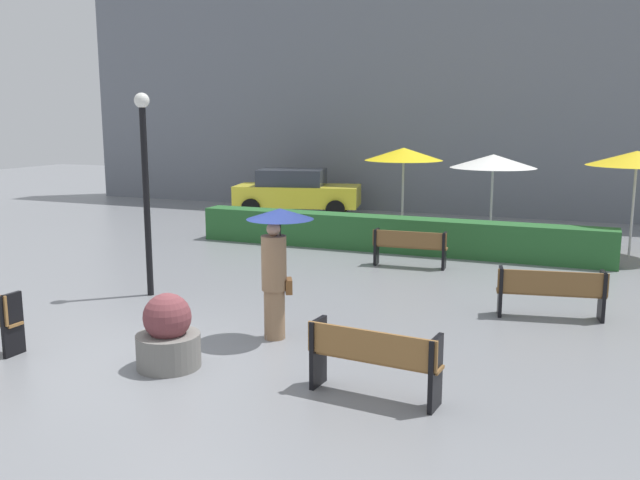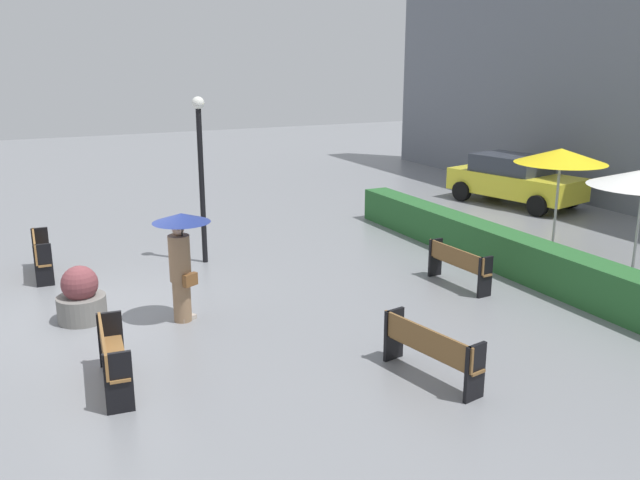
% 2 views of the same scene
% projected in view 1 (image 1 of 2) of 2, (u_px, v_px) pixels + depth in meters
% --- Properties ---
extents(ground_plane, '(60.00, 60.00, 0.00)m').
position_uv_depth(ground_plane, '(180.00, 355.00, 9.60)').
color(ground_plane, gray).
extents(bench_near_right, '(1.67, 0.52, 0.87)m').
position_uv_depth(bench_near_right, '(373.00, 357.00, 8.05)').
color(bench_near_right, olive).
rests_on(bench_near_right, ground).
extents(bench_back_row, '(1.68, 0.42, 0.83)m').
position_uv_depth(bench_back_row, '(410.00, 245.00, 15.11)').
color(bench_back_row, brown).
rests_on(bench_back_row, ground).
extents(bench_far_right, '(1.78, 0.67, 0.83)m').
position_uv_depth(bench_far_right, '(551.00, 290.00, 11.26)').
color(bench_far_right, brown).
rests_on(bench_far_right, ground).
extents(pedestrian_with_umbrella, '(1.01, 1.01, 2.00)m').
position_uv_depth(pedestrian_with_umbrella, '(277.00, 254.00, 10.10)').
color(pedestrian_with_umbrella, '#8C6B4C').
rests_on(pedestrian_with_umbrella, ground).
extents(planter_pot, '(0.86, 0.86, 1.03)m').
position_uv_depth(planter_pot, '(168.00, 336.00, 9.07)').
color(planter_pot, slate).
rests_on(planter_pot, ground).
extents(lamp_post, '(0.28, 0.28, 3.77)m').
position_uv_depth(lamp_post, '(145.00, 173.00, 12.41)').
color(lamp_post, black).
rests_on(lamp_post, ground).
extents(patio_umbrella_yellow, '(2.18, 2.18, 2.49)m').
position_uv_depth(patio_umbrella_yellow, '(404.00, 154.00, 18.74)').
color(patio_umbrella_yellow, silver).
rests_on(patio_umbrella_yellow, ground).
extents(patio_umbrella_white, '(2.24, 2.24, 2.36)m').
position_uv_depth(patio_umbrella_white, '(493.00, 161.00, 17.69)').
color(patio_umbrella_white, silver).
rests_on(patio_umbrella_white, ground).
extents(patio_umbrella_yellow_far, '(2.30, 2.30, 2.55)m').
position_uv_depth(patio_umbrella_yellow_far, '(637.00, 158.00, 15.88)').
color(patio_umbrella_yellow_far, silver).
rests_on(patio_umbrella_yellow_far, ground).
extents(hedge_strip, '(10.46, 0.70, 0.87)m').
position_uv_depth(hedge_strip, '(393.00, 234.00, 16.91)').
color(hedge_strip, '#28602D').
rests_on(hedge_strip, ground).
extents(building_facade, '(28.00, 1.20, 8.34)m').
position_uv_depth(building_facade, '(436.00, 92.00, 23.42)').
color(building_facade, slate).
rests_on(building_facade, ground).
extents(parked_car, '(4.49, 2.72, 1.57)m').
position_uv_depth(parked_car, '(296.00, 191.00, 23.13)').
color(parked_car, yellow).
rests_on(parked_car, ground).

